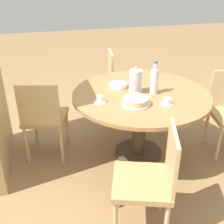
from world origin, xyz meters
TOP-DOWN VIEW (x-y plane):
  - ground_plane at (0.00, 0.00)m, footprint 14.00×14.00m
  - dining_table at (0.00, 0.00)m, footprint 1.37×1.37m
  - chair_a at (0.21, 0.96)m, footprint 0.52×0.52m
  - chair_b at (-0.95, 0.26)m, footprint 0.53×0.53m
  - chair_d at (0.98, -0.08)m, footprint 0.48×0.48m
  - coffee_pot at (0.02, 0.06)m, footprint 0.13×0.13m
  - water_bottle at (-0.04, -0.12)m, footprint 0.08×0.08m
  - cake_main at (-0.23, 0.14)m, footprint 0.26×0.26m
  - cup_a at (-0.31, -0.13)m, footprint 0.12×0.12m
  - cup_b at (-0.11, 0.44)m, footprint 0.12×0.12m
  - plate_stack at (0.21, 0.18)m, footprint 0.19×0.19m

SIDE VIEW (x-z plane):
  - ground_plane at x=0.00m, z-range 0.00..0.00m
  - chair_a at x=0.21m, z-range 0.04..0.92m
  - chair_b at x=-0.95m, z-range 0.04..0.92m
  - chair_d at x=0.98m, z-range 0.04..0.92m
  - dining_table at x=0.00m, z-range 0.23..0.96m
  - plate_stack at x=0.21m, z-range 0.73..0.77m
  - cup_a at x=-0.31m, z-range 0.72..0.79m
  - cup_b at x=-0.11m, z-range 0.72..0.79m
  - cake_main at x=-0.23m, z-range 0.73..0.79m
  - coffee_pot at x=0.02m, z-range 0.72..0.99m
  - water_bottle at x=-0.04m, z-range 0.70..1.02m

